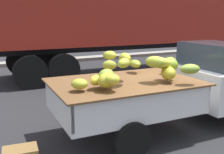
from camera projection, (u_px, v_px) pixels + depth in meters
ground at (159, 132)px, 5.36m from camera, size 220.00×220.00×0.00m
curb_strip at (44, 61)px, 13.61m from camera, size 80.00×0.80×0.16m
pickup_truck at (201, 82)px, 5.76m from camera, size 4.81×1.98×1.70m
semi_trailer at (137, 10)px, 11.12m from camera, size 12.08×2.97×3.95m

